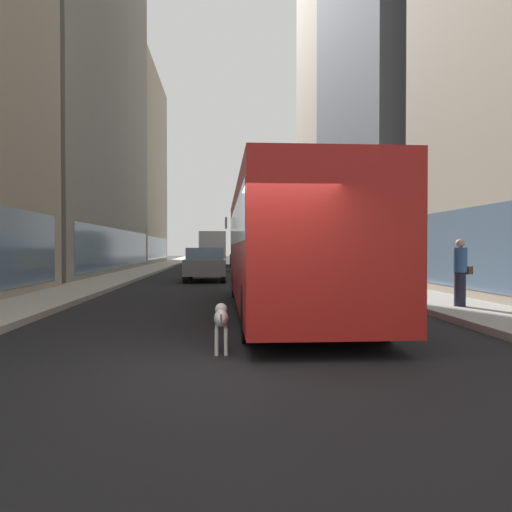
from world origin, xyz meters
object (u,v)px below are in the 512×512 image
(transit_bus, at_px, (285,241))
(box_truck, at_px, (213,247))
(car_grey_wagon, at_px, (206,264))
(car_white_van, at_px, (253,256))
(car_silver_sedan, at_px, (245,260))
(car_black_suv, at_px, (240,257))
(dalmatian_dog, at_px, (221,319))
(car_yellow_taxi, at_px, (210,260))
(pedestrian_with_handbag, at_px, (460,272))

(transit_bus, height_order, box_truck, same)
(car_grey_wagon, height_order, car_white_van, same)
(car_silver_sedan, bearing_deg, transit_bus, -90.00)
(car_black_suv, bearing_deg, dalmatian_dog, -92.56)
(car_yellow_taxi, height_order, dalmatian_dog, car_yellow_taxi)
(transit_bus, relative_size, car_silver_sedan, 2.82)
(car_black_suv, bearing_deg, car_white_van, 76.60)
(transit_bus, bearing_deg, car_black_suv, 90.00)
(transit_bus, xyz_separation_m, car_yellow_taxi, (-2.40, 20.55, -0.96))
(car_grey_wagon, relative_size, box_truck, 0.59)
(car_white_van, bearing_deg, car_grey_wagon, -98.68)
(car_silver_sedan, bearing_deg, car_white_van, 84.58)
(car_yellow_taxi, distance_m, car_white_van, 17.93)
(car_yellow_taxi, distance_m, dalmatian_dog, 25.44)
(pedestrian_with_handbag, bearing_deg, car_silver_sedan, 101.36)
(box_truck, bearing_deg, car_black_suv, -39.59)
(car_grey_wagon, relative_size, car_silver_sedan, 1.09)
(car_grey_wagon, distance_m, pedestrian_with_handbag, 14.09)
(car_yellow_taxi, bearing_deg, car_white_van, 77.11)
(car_black_suv, bearing_deg, transit_bus, -90.00)
(car_silver_sedan, xyz_separation_m, dalmatian_dog, (-1.62, -26.04, -0.31))
(dalmatian_dog, distance_m, pedestrian_with_handbag, 7.42)
(pedestrian_with_handbag, bearing_deg, car_black_suv, 97.80)
(transit_bus, bearing_deg, car_silver_sedan, 90.00)
(car_silver_sedan, distance_m, pedestrian_with_handbag, 22.12)
(car_white_van, xyz_separation_m, pedestrian_with_handbag, (2.76, -38.55, 0.19))
(car_yellow_taxi, bearing_deg, dalmatian_dog, -88.25)
(dalmatian_dog, xyz_separation_m, pedestrian_with_handbag, (5.98, 4.36, 0.50))
(box_truck, distance_m, pedestrian_with_handbag, 34.50)
(car_yellow_taxi, xyz_separation_m, dalmatian_dog, (0.78, -25.43, -0.31))
(car_yellow_taxi, height_order, car_silver_sedan, same)
(car_white_van, height_order, pedestrian_with_handbag, pedestrian_with_handbag)
(car_black_suv, relative_size, car_silver_sedan, 1.09)
(transit_bus, relative_size, pedestrian_with_handbag, 6.82)
(car_yellow_taxi, relative_size, box_truck, 0.56)
(car_yellow_taxi, height_order, car_black_suv, same)
(dalmatian_dog, relative_size, pedestrian_with_handbag, 0.57)
(transit_bus, distance_m, car_black_suv, 31.34)
(car_white_van, height_order, box_truck, box_truck)
(transit_bus, relative_size, car_grey_wagon, 2.59)
(car_white_van, relative_size, car_silver_sedan, 1.04)
(transit_bus, bearing_deg, box_truck, 94.12)
(car_black_suv, bearing_deg, box_truck, 140.41)
(transit_bus, bearing_deg, car_white_van, 87.59)
(transit_bus, bearing_deg, dalmatian_dog, -108.41)
(car_yellow_taxi, relative_size, dalmatian_dog, 4.40)
(car_black_suv, distance_m, car_grey_wagon, 19.62)
(car_grey_wagon, bearing_deg, box_truck, 90.00)
(transit_bus, height_order, car_grey_wagon, transit_bus)
(car_silver_sedan, xyz_separation_m, pedestrian_with_handbag, (4.36, -21.69, 0.19))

